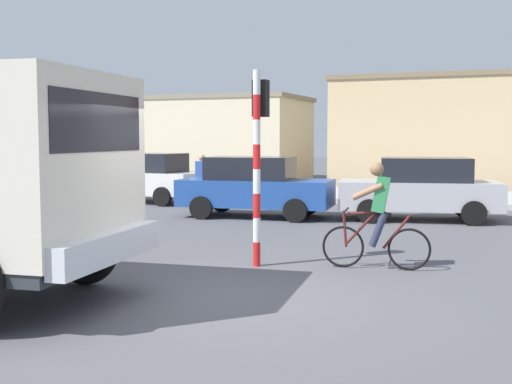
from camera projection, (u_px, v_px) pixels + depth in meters
ground_plane at (224, 299)px, 8.53m from camera, size 120.00×120.00×0.00m
sidewalk_far at (402, 196)px, 22.52m from camera, size 80.00×5.00×0.16m
cyclist at (377, 216)px, 10.44m from camera, size 1.72×0.53×1.72m
traffic_light_pole at (258, 140)px, 10.65m from camera, size 0.24×0.43×3.20m
car_red_near at (420, 188)px, 16.63m from camera, size 4.25×2.44×1.60m
car_white_mid at (255, 186)px, 17.32m from camera, size 4.15×2.19×1.60m
car_far_side at (146, 177)px, 21.24m from camera, size 4.12×2.11×1.60m
pedestrian_near_kerb at (202, 180)px, 19.35m from camera, size 0.34×0.22×1.62m
building_corner_left at (189, 138)px, 33.28m from camera, size 11.84×5.49×4.10m
building_mid_block at (477, 132)px, 28.30m from camera, size 11.80×6.92×4.69m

